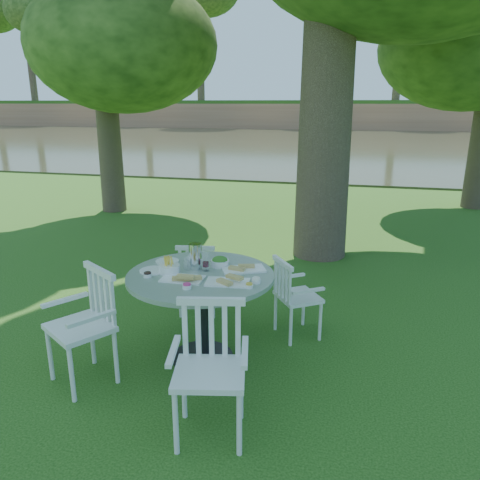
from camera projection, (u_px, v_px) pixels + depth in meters
name	position (u px, v px, depth m)	size (l,w,h in m)	color
ground	(236.00, 319.00, 5.14)	(140.00, 140.00, 0.00)	#163D0C
table	(201.00, 293.00, 4.15)	(1.30, 1.30, 0.84)	black
chair_ne	(291.00, 292.00, 4.63)	(0.55, 0.56, 0.82)	white
chair_nw	(197.00, 274.00, 5.12)	(0.48, 0.46, 0.83)	white
chair_sw	(90.00, 317.00, 3.90)	(0.66, 0.65, 0.97)	white
chair_se	(210.00, 357.00, 3.28)	(0.57, 0.55, 0.96)	white
tableware	(197.00, 266.00, 4.15)	(1.11, 0.75, 0.23)	white
river	(338.00, 145.00, 26.54)	(100.00, 28.00, 0.12)	#30321D
far_bank	(356.00, 44.00, 41.28)	(100.00, 18.00, 15.20)	#9B6548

